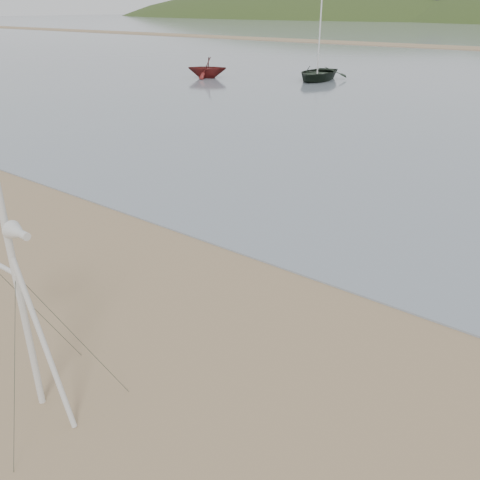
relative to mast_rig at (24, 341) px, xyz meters
The scene contains 4 objects.
ground 1.89m from the mast_rig, 111.42° to the left, with size 560.00×560.00×0.00m, color #8C7151.
mast_rig is the anchor object (origin of this frame).
boat_dark 34.91m from the mast_rig, 113.90° to the left, with size 3.51×1.02×4.92m, color black.
boat_red 35.22m from the mast_rig, 127.63° to the left, with size 2.52×1.54×2.92m, color maroon.
Camera 1 is at (6.28, -4.06, 5.10)m, focal length 38.00 mm.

